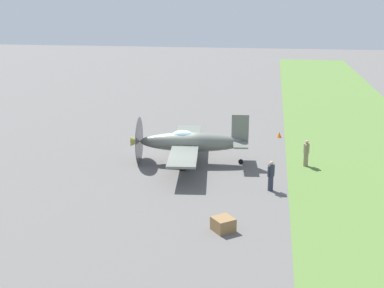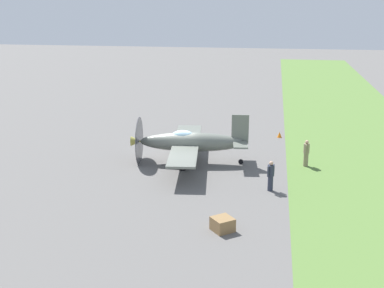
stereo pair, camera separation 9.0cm
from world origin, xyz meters
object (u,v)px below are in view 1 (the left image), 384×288
(ground_crew_mechanic, at_px, (306,152))
(runway_marker_cone, at_px, (279,135))
(airplane_lead, at_px, (190,142))
(ground_crew_chief, at_px, (271,175))
(supply_crate, at_px, (223,224))

(ground_crew_mechanic, bearing_deg, runway_marker_cone, -153.20)
(airplane_lead, relative_size, ground_crew_mechanic, 5.60)
(ground_crew_chief, relative_size, runway_marker_cone, 3.93)
(ground_crew_chief, bearing_deg, runway_marker_cone, 30.81)
(ground_crew_mechanic, height_order, supply_crate, ground_crew_mechanic)
(ground_crew_mechanic, bearing_deg, ground_crew_chief, -11.72)
(airplane_lead, xyz_separation_m, ground_crew_chief, (-4.09, -5.28, -0.53))
(airplane_lead, bearing_deg, runway_marker_cone, -44.52)
(ground_crew_chief, height_order, ground_crew_mechanic, same)
(airplane_lead, bearing_deg, supply_crate, -168.04)
(runway_marker_cone, bearing_deg, ground_crew_mechanic, -166.47)
(supply_crate, bearing_deg, airplane_lead, 18.24)
(ground_crew_mechanic, bearing_deg, airplane_lead, -71.92)
(ground_crew_chief, distance_m, ground_crew_mechanic, 5.20)
(ground_crew_mechanic, relative_size, runway_marker_cone, 3.93)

